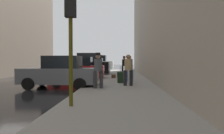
{
  "coord_description": "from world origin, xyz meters",
  "views": [
    {
      "loc": [
        6.02,
        -12.04,
        1.56
      ],
      "look_at": [
        5.36,
        4.64,
        1.02
      ],
      "focal_mm": 35.0,
      "sensor_mm": 36.0,
      "label": 1
    }
  ],
  "objects_px": {
    "parked_black_suv": "(87,65)",
    "rolling_suitcase": "(120,77)",
    "parked_dark_green_sedan": "(94,66)",
    "parked_white_van": "(98,63)",
    "pedestrian_with_fedora": "(124,64)",
    "pedestrian_in_tan_coat": "(128,68)",
    "parked_red_hatchback": "(78,69)",
    "duffel_bag": "(114,76)",
    "pedestrian_in_jeans": "(129,67)",
    "fire_hydrant": "(101,73)",
    "pedestrian_with_beanie": "(98,68)",
    "traffic_light": "(71,21)",
    "parked_gray_coupe": "(60,73)"
  },
  "relations": [
    {
      "from": "parked_black_suv",
      "to": "rolling_suitcase",
      "type": "xyz_separation_m",
      "value": [
        3.35,
        -8.35,
        -0.54
      ]
    },
    {
      "from": "parked_black_suv",
      "to": "parked_dark_green_sedan",
      "type": "xyz_separation_m",
      "value": [
        0.0,
        5.18,
        -0.18
      ]
    },
    {
      "from": "parked_white_van",
      "to": "pedestrian_with_fedora",
      "type": "xyz_separation_m",
      "value": [
        3.71,
        -11.8,
        0.1
      ]
    },
    {
      "from": "pedestrian_in_tan_coat",
      "to": "parked_dark_green_sedan",
      "type": "bearing_deg",
      "value": 104.07
    },
    {
      "from": "parked_dark_green_sedan",
      "to": "rolling_suitcase",
      "type": "xyz_separation_m",
      "value": [
        3.35,
        -13.52,
        -0.36
      ]
    },
    {
      "from": "parked_dark_green_sedan",
      "to": "parked_red_hatchback",
      "type": "bearing_deg",
      "value": -90.0
    },
    {
      "from": "parked_red_hatchback",
      "to": "pedestrian_in_tan_coat",
      "type": "height_order",
      "value": "pedestrian_in_tan_coat"
    },
    {
      "from": "duffel_bag",
      "to": "pedestrian_in_jeans",
      "type": "bearing_deg",
      "value": -68.69
    },
    {
      "from": "parked_red_hatchback",
      "to": "parked_black_suv",
      "type": "height_order",
      "value": "parked_black_suv"
    },
    {
      "from": "parked_white_van",
      "to": "fire_hydrant",
      "type": "bearing_deg",
      "value": -83.14
    },
    {
      "from": "fire_hydrant",
      "to": "pedestrian_in_jeans",
      "type": "bearing_deg",
      "value": -57.42
    },
    {
      "from": "rolling_suitcase",
      "to": "parked_red_hatchback",
      "type": "bearing_deg",
      "value": 134.26
    },
    {
      "from": "fire_hydrant",
      "to": "pedestrian_with_beanie",
      "type": "distance_m",
      "value": 6.74
    },
    {
      "from": "parked_black_suv",
      "to": "traffic_light",
      "type": "relative_size",
      "value": 1.29
    },
    {
      "from": "pedestrian_with_beanie",
      "to": "pedestrian_with_fedora",
      "type": "relative_size",
      "value": 1.0
    },
    {
      "from": "pedestrian_in_jeans",
      "to": "parked_red_hatchback",
      "type": "bearing_deg",
      "value": 144.6
    },
    {
      "from": "fire_hydrant",
      "to": "parked_gray_coupe",
      "type": "bearing_deg",
      "value": -108.1
    },
    {
      "from": "rolling_suitcase",
      "to": "pedestrian_in_jeans",
      "type": "bearing_deg",
      "value": 46.45
    },
    {
      "from": "parked_gray_coupe",
      "to": "pedestrian_with_beanie",
      "type": "height_order",
      "value": "pedestrian_with_beanie"
    },
    {
      "from": "parked_red_hatchback",
      "to": "pedestrian_in_jeans",
      "type": "height_order",
      "value": "pedestrian_in_jeans"
    },
    {
      "from": "parked_black_suv",
      "to": "parked_dark_green_sedan",
      "type": "bearing_deg",
      "value": 90.0
    },
    {
      "from": "traffic_light",
      "to": "parked_dark_green_sedan",
      "type": "bearing_deg",
      "value": 95.18
    },
    {
      "from": "parked_dark_green_sedan",
      "to": "traffic_light",
      "type": "height_order",
      "value": "traffic_light"
    },
    {
      "from": "parked_gray_coupe",
      "to": "pedestrian_in_tan_coat",
      "type": "height_order",
      "value": "pedestrian_in_tan_coat"
    },
    {
      "from": "parked_gray_coupe",
      "to": "parked_white_van",
      "type": "xyz_separation_m",
      "value": [
        -0.0,
        20.52,
        0.18
      ]
    },
    {
      "from": "parked_gray_coupe",
      "to": "fire_hydrant",
      "type": "distance_m",
      "value": 5.82
    },
    {
      "from": "pedestrian_in_jeans",
      "to": "fire_hydrant",
      "type": "bearing_deg",
      "value": 122.58
    },
    {
      "from": "fire_hydrant",
      "to": "rolling_suitcase",
      "type": "bearing_deg",
      "value": -68.82
    },
    {
      "from": "pedestrian_in_tan_coat",
      "to": "pedestrian_with_fedora",
      "type": "xyz_separation_m",
      "value": [
        -0.07,
        8.76,
        0.03
      ]
    },
    {
      "from": "traffic_light",
      "to": "pedestrian_with_fedora",
      "type": "xyz_separation_m",
      "value": [
        1.86,
        14.13,
        -1.62
      ]
    },
    {
      "from": "parked_red_hatchback",
      "to": "rolling_suitcase",
      "type": "height_order",
      "value": "parked_red_hatchback"
    },
    {
      "from": "parked_white_van",
      "to": "parked_gray_coupe",
      "type": "bearing_deg",
      "value": -90.0
    },
    {
      "from": "traffic_light",
      "to": "rolling_suitcase",
      "type": "height_order",
      "value": "traffic_light"
    },
    {
      "from": "pedestrian_with_fedora",
      "to": "rolling_suitcase",
      "type": "relative_size",
      "value": 1.71
    },
    {
      "from": "traffic_light",
      "to": "pedestrian_in_tan_coat",
      "type": "bearing_deg",
      "value": 70.21
    },
    {
      "from": "pedestrian_with_beanie",
      "to": "parked_gray_coupe",
      "type": "bearing_deg",
      "value": 152.42
    },
    {
      "from": "pedestrian_in_jeans",
      "to": "pedestrian_with_fedora",
      "type": "xyz_separation_m",
      "value": [
        -0.24,
        6.56,
        0.03
      ]
    },
    {
      "from": "parked_dark_green_sedan",
      "to": "parked_white_van",
      "type": "height_order",
      "value": "parked_white_van"
    },
    {
      "from": "pedestrian_with_beanie",
      "to": "pedestrian_in_tan_coat",
      "type": "bearing_deg",
      "value": 36.42
    },
    {
      "from": "traffic_light",
      "to": "pedestrian_in_tan_coat",
      "type": "relative_size",
      "value": 2.11
    },
    {
      "from": "fire_hydrant",
      "to": "pedestrian_in_jeans",
      "type": "distance_m",
      "value": 4.03
    },
    {
      "from": "pedestrian_in_tan_coat",
      "to": "rolling_suitcase",
      "type": "xyz_separation_m",
      "value": [
        -0.44,
        1.57,
        -0.61
      ]
    },
    {
      "from": "parked_white_van",
      "to": "rolling_suitcase",
      "type": "bearing_deg",
      "value": -80.0
    },
    {
      "from": "parked_gray_coupe",
      "to": "parked_red_hatchback",
      "type": "distance_m",
      "value": 4.97
    },
    {
      "from": "parked_red_hatchback",
      "to": "parked_dark_green_sedan",
      "type": "distance_m",
      "value": 10.09
    },
    {
      "from": "pedestrian_in_tan_coat",
      "to": "fire_hydrant",
      "type": "bearing_deg",
      "value": 109.61
    },
    {
      "from": "rolling_suitcase",
      "to": "parked_gray_coupe",
      "type": "bearing_deg",
      "value": -155.42
    },
    {
      "from": "parked_red_hatchback",
      "to": "duffel_bag",
      "type": "distance_m",
      "value": 2.88
    },
    {
      "from": "duffel_bag",
      "to": "parked_black_suv",
      "type": "bearing_deg",
      "value": 120.3
    },
    {
      "from": "parked_black_suv",
      "to": "fire_hydrant",
      "type": "xyz_separation_m",
      "value": [
        1.8,
        -4.36,
        -0.54
      ]
    }
  ]
}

